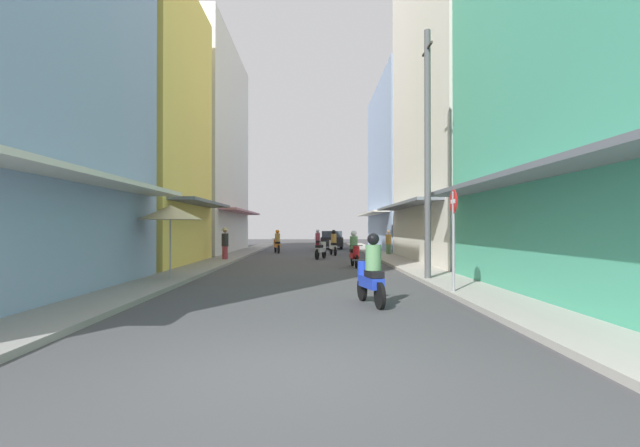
% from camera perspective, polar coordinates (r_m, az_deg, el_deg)
% --- Properties ---
extents(ground_plane, '(100.19, 100.19, 0.00)m').
position_cam_1_polar(ground_plane, '(24.60, -1.33, -4.46)').
color(ground_plane, '#424244').
extents(sidewalk_left, '(1.57, 53.54, 0.12)m').
position_cam_1_polar(sidewalk_left, '(25.03, -11.44, -4.24)').
color(sidewalk_left, gray).
rests_on(sidewalk_left, ground).
extents(sidewalk_right, '(1.57, 53.54, 0.12)m').
position_cam_1_polar(sidewalk_right, '(24.93, 8.82, -4.26)').
color(sidewalk_right, '#ADA89E').
rests_on(sidewalk_right, ground).
extents(building_left_mid, '(7.05, 8.48, 12.41)m').
position_cam_1_polar(building_left_mid, '(24.09, -21.54, 10.31)').
color(building_left_mid, '#EFD159').
rests_on(building_left_mid, ground).
extents(building_left_far, '(7.05, 13.58, 14.21)m').
position_cam_1_polar(building_left_far, '(35.49, -14.58, 8.27)').
color(building_left_far, silver).
rests_on(building_left_far, ground).
extents(building_right_mid, '(7.05, 12.87, 17.81)m').
position_cam_1_polar(building_right_mid, '(26.45, 17.32, 15.32)').
color(building_right_mid, silver).
rests_on(building_right_mid, ground).
extents(building_right_far, '(7.05, 13.74, 12.77)m').
position_cam_1_polar(building_right_far, '(39.08, 11.03, 6.38)').
color(building_right_far, '#8CA5CC').
rests_on(building_right_far, ground).
extents(motorbike_blue, '(0.62, 1.79, 1.58)m').
position_cam_1_polar(motorbike_blue, '(10.96, 5.87, -5.67)').
color(motorbike_blue, black).
rests_on(motorbike_blue, ground).
extents(motorbike_white, '(0.59, 1.80, 1.58)m').
position_cam_1_polar(motorbike_white, '(30.65, 1.52, -2.36)').
color(motorbike_white, black).
rests_on(motorbike_white, ground).
extents(motorbike_orange, '(0.66, 1.78, 1.58)m').
position_cam_1_polar(motorbike_orange, '(33.56, -4.96, -2.20)').
color(motorbike_orange, black).
rests_on(motorbike_orange, ground).
extents(motorbike_red, '(0.55, 1.81, 1.58)m').
position_cam_1_polar(motorbike_red, '(21.45, 3.97, -3.15)').
color(motorbike_red, black).
rests_on(motorbike_red, ground).
extents(motorbike_silver, '(0.75, 1.74, 0.96)m').
position_cam_1_polar(motorbike_silver, '(27.02, 0.11, -3.03)').
color(motorbike_silver, black).
rests_on(motorbike_silver, ground).
extents(motorbike_maroon, '(0.55, 1.81, 1.58)m').
position_cam_1_polar(motorbike_maroon, '(36.10, -0.26, -2.08)').
color(motorbike_maroon, black).
rests_on(motorbike_maroon, ground).
extents(parked_car, '(1.91, 4.16, 1.45)m').
position_cam_1_polar(parked_car, '(40.16, 1.38, -1.87)').
color(parked_car, black).
rests_on(parked_car, ground).
extents(pedestrian_foreground, '(0.34, 0.34, 1.56)m').
position_cam_1_polar(pedestrian_foreground, '(30.01, 7.87, -2.26)').
color(pedestrian_foreground, '#598C59').
rests_on(pedestrian_foreground, ground).
extents(pedestrian_crossing, '(0.44, 0.44, 1.74)m').
position_cam_1_polar(pedestrian_crossing, '(25.43, -10.87, -2.11)').
color(pedestrian_crossing, '#99333F').
rests_on(pedestrian_crossing, ground).
extents(vendor_umbrella, '(1.97, 1.97, 2.40)m').
position_cam_1_polar(vendor_umbrella, '(16.24, -16.81, 1.22)').
color(vendor_umbrella, '#99999E').
rests_on(vendor_umbrella, ground).
extents(utility_pole, '(0.20, 1.20, 7.93)m').
position_cam_1_polar(utility_pole, '(16.08, 12.26, 7.92)').
color(utility_pole, '#4C4C4F').
rests_on(utility_pole, ground).
extents(street_sign_no_entry, '(0.07, 0.60, 2.65)m').
position_cam_1_polar(street_sign_no_entry, '(12.75, 15.09, -0.37)').
color(street_sign_no_entry, gray).
rests_on(street_sign_no_entry, ground).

